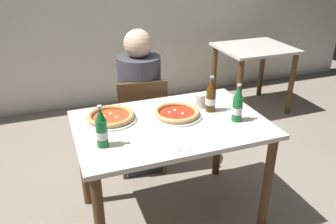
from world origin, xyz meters
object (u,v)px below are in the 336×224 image
at_px(dining_table_background, 253,60).
at_px(beer_bottle_right, 238,106).
at_px(beer_bottle_left, 102,129).
at_px(diner_seated, 140,106).
at_px(beer_bottle_center, 211,97).
at_px(napkin_with_cutlery, 182,142).
at_px(chair_behind_table, 141,120).
at_px(dining_table_main, 171,138).
at_px(paper_cup, 200,101).
at_px(pizza_margherita_near, 177,113).
at_px(pizza_marinara_far, 111,117).

height_order(dining_table_background, beer_bottle_right, beer_bottle_right).
bearing_deg(beer_bottle_left, diner_seated, 61.17).
distance_m(beer_bottle_center, napkin_with_cutlery, 0.48).
bearing_deg(dining_table_background, beer_bottle_center, -132.49).
relative_size(chair_behind_table, beer_bottle_left, 3.44).
distance_m(dining_table_main, paper_cup, 0.35).
bearing_deg(pizza_margherita_near, beer_bottle_center, -0.68).
height_order(dining_table_main, diner_seated, diner_seated).
distance_m(dining_table_main, beer_bottle_right, 0.47).
distance_m(pizza_margherita_near, paper_cup, 0.22).
xyz_separation_m(napkin_with_cutlery, paper_cup, (0.30, 0.40, 0.04)).
distance_m(chair_behind_table, pizza_marinara_far, 0.62).
bearing_deg(beer_bottle_right, beer_bottle_left, -178.82).
xyz_separation_m(dining_table_background, beer_bottle_left, (-2.00, -1.55, 0.26)).
relative_size(diner_seated, beer_bottle_left, 4.89).
relative_size(dining_table_main, napkin_with_cutlery, 5.40).
xyz_separation_m(diner_seated, dining_table_background, (1.56, 0.75, 0.01)).
height_order(beer_bottle_right, napkin_with_cutlery, beer_bottle_right).
height_order(diner_seated, beer_bottle_right, diner_seated).
height_order(beer_bottle_center, paper_cup, beer_bottle_center).
height_order(beer_bottle_center, beer_bottle_right, same).
distance_m(chair_behind_table, diner_seated, 0.11).
distance_m(chair_behind_table, beer_bottle_right, 0.92).
distance_m(dining_table_background, beer_bottle_left, 2.55).
distance_m(chair_behind_table, beer_bottle_center, 0.74).
bearing_deg(beer_bottle_center, pizza_marinara_far, 171.52).
bearing_deg(paper_cup, diner_seated, 119.43).
bearing_deg(dining_table_background, paper_cup, -135.17).
xyz_separation_m(chair_behind_table, beer_bottle_right, (0.43, -0.73, 0.37)).
distance_m(dining_table_main, diner_seated, 0.66).
bearing_deg(dining_table_main, chair_behind_table, 92.31).
xyz_separation_m(beer_bottle_left, paper_cup, (0.73, 0.29, -0.06)).
relative_size(chair_behind_table, beer_bottle_center, 3.44).
distance_m(dining_table_main, beer_bottle_center, 0.39).
height_order(chair_behind_table, dining_table_background, chair_behind_table).
bearing_deg(paper_cup, dining_table_main, -151.37).
distance_m(beer_bottle_right, paper_cup, 0.30).
bearing_deg(dining_table_background, napkin_with_cutlery, -133.39).
bearing_deg(dining_table_background, chair_behind_table, -152.90).
distance_m(pizza_marinara_far, beer_bottle_left, 0.33).
xyz_separation_m(dining_table_background, beer_bottle_center, (-1.23, -1.35, 0.26)).
bearing_deg(beer_bottle_right, dining_table_background, 53.32).
bearing_deg(napkin_with_cutlery, beer_bottle_right, 16.87).
bearing_deg(dining_table_main, dining_table_background, 42.46).
height_order(diner_seated, dining_table_background, diner_seated).
relative_size(beer_bottle_center, paper_cup, 2.60).
bearing_deg(beer_bottle_center, napkin_with_cutlery, -136.91).
height_order(chair_behind_table, beer_bottle_center, beer_bottle_center).
relative_size(beer_bottle_left, paper_cup, 2.60).
height_order(chair_behind_table, beer_bottle_left, beer_bottle_left).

